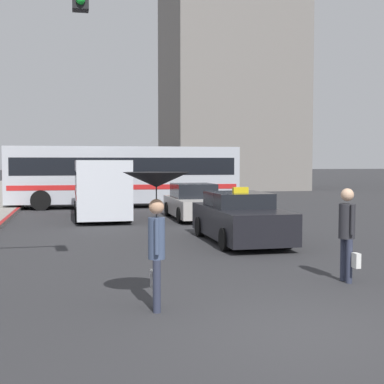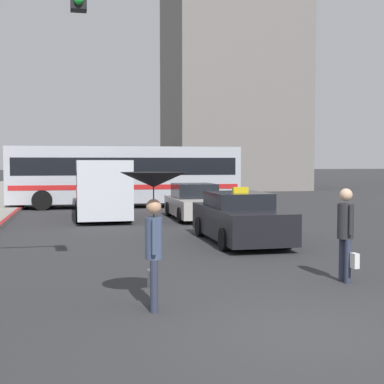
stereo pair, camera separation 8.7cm
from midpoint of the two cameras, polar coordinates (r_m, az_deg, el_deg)
The scene contains 7 objects.
ground_plane at distance 7.60m, azimuth 11.08°, elevation -14.47°, with size 300.00×300.00×0.00m, color #2D2D30.
taxi at distance 15.40m, azimuth 4.97°, elevation -2.84°, with size 1.91×4.49×1.58m.
sedan_red at distance 21.53m, azimuth 0.12°, elevation -1.16°, with size 1.91×4.28×1.42m.
ambulance_van at distance 21.89m, azimuth -9.79°, elevation 0.60°, with size 2.12×5.26×2.36m.
city_bus at distance 27.39m, azimuth -7.34°, elevation 1.96°, with size 11.54×2.95×3.06m.
pedestrian_with_umbrella at distance 8.20m, azimuth -4.13°, elevation -0.69°, with size 1.02×1.02×2.14m.
pedestrian_man at distance 10.61m, azimuth 16.00°, elevation -3.69°, with size 0.31×0.59×1.80m.
Camera 1 is at (-2.98, -6.61, 2.30)m, focal length 50.00 mm.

